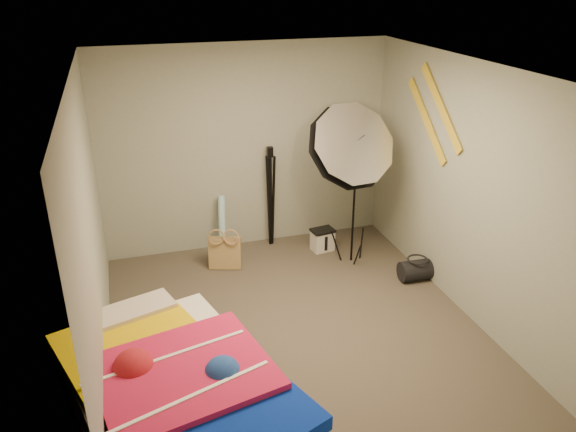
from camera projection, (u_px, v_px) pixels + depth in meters
name	position (u px, v px, depth m)	size (l,w,h in m)	color
floor	(296.00, 329.00, 5.51)	(4.00, 4.00, 0.00)	#4D4539
ceiling	(298.00, 70.00, 4.49)	(4.00, 4.00, 0.00)	silver
wall_back	(246.00, 149.00, 6.75)	(3.50, 3.50, 0.00)	gray
wall_front	(402.00, 346.00, 3.26)	(3.50, 3.50, 0.00)	gray
wall_left	(91.00, 238.00, 4.54)	(4.00, 4.00, 0.00)	gray
wall_right	(468.00, 192.00, 5.47)	(4.00, 4.00, 0.00)	gray
tote_bag	(225.00, 253.00, 6.57)	(0.38, 0.11, 0.38)	tan
wrapping_roll	(222.00, 225.00, 6.85)	(0.08, 0.08, 0.73)	#53BCE0
camera_case	(322.00, 240.00, 7.00)	(0.26, 0.19, 0.26)	silver
duffel_bag	(417.00, 270.00, 6.34)	(0.24, 0.24, 0.39)	black
wall_stripe_upper	(441.00, 107.00, 5.70)	(0.02, 1.10, 0.10)	gold
wall_stripe_lower	(427.00, 121.00, 6.00)	(0.02, 1.10, 0.10)	gold
bed	(173.00, 390.00, 4.30)	(1.91, 2.33, 0.58)	#45301F
photo_umbrella	(349.00, 148.00, 6.05)	(1.17, 0.83, 2.05)	black
camera_tripod	(270.00, 190.00, 6.91)	(0.07, 0.07, 1.29)	black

